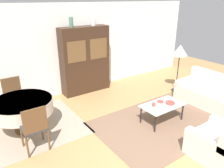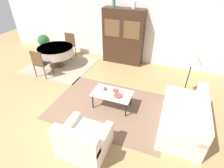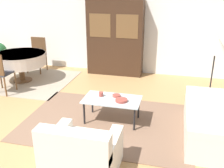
{
  "view_description": "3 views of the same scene",
  "coord_description": "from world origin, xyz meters",
  "px_view_note": "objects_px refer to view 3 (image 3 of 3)",
  "views": [
    {
      "loc": [
        -2.49,
        -2.48,
        2.83
      ],
      "look_at": [
        0.2,
        1.4,
        0.95
      ],
      "focal_mm": 35.0,
      "sensor_mm": 36.0,
      "label": 1
    },
    {
      "loc": [
        2.45,
        -2.79,
        3.23
      ],
      "look_at": [
        1.14,
        0.64,
        0.75
      ],
      "focal_mm": 28.0,
      "sensor_mm": 36.0,
      "label": 2
    },
    {
      "loc": [
        2.21,
        -3.59,
        2.45
      ],
      "look_at": [
        1.14,
        0.64,
        0.75
      ],
      "focal_mm": 42.0,
      "sensor_mm": 36.0,
      "label": 3
    }
  ],
  "objects_px": {
    "display_cabinet": "(115,38)",
    "bowl": "(121,100)",
    "dining_table": "(20,59)",
    "dining_chair_far": "(37,52)",
    "couch": "(218,122)",
    "coffee_table": "(112,101)",
    "bowl_small": "(116,96)",
    "cup": "(101,94)",
    "floor_lamp": "(216,47)",
    "armchair": "(82,155)"
  },
  "relations": [
    {
      "from": "couch",
      "to": "dining_chair_far",
      "type": "relative_size",
      "value": 1.79
    },
    {
      "from": "bowl",
      "to": "armchair",
      "type": "bearing_deg",
      "value": -99.06
    },
    {
      "from": "coffee_table",
      "to": "dining_table",
      "type": "bearing_deg",
      "value": 151.96
    },
    {
      "from": "coffee_table",
      "to": "bowl_small",
      "type": "relative_size",
      "value": 6.82
    },
    {
      "from": "couch",
      "to": "display_cabinet",
      "type": "xyz_separation_m",
      "value": [
        -2.44,
        2.83,
        0.73
      ]
    },
    {
      "from": "couch",
      "to": "floor_lamp",
      "type": "xyz_separation_m",
      "value": [
        -0.04,
        1.18,
        1.0
      ]
    },
    {
      "from": "coffee_table",
      "to": "bowl_small",
      "type": "distance_m",
      "value": 0.15
    },
    {
      "from": "floor_lamp",
      "to": "bowl_small",
      "type": "height_order",
      "value": "floor_lamp"
    },
    {
      "from": "dining_table",
      "to": "bowl",
      "type": "bearing_deg",
      "value": -27.43
    },
    {
      "from": "floor_lamp",
      "to": "coffee_table",
      "type": "bearing_deg",
      "value": -149.22
    },
    {
      "from": "couch",
      "to": "dining_chair_far",
      "type": "bearing_deg",
      "value": 61.94
    },
    {
      "from": "dining_table",
      "to": "dining_chair_far",
      "type": "bearing_deg",
      "value": 90.0
    },
    {
      "from": "display_cabinet",
      "to": "cup",
      "type": "xyz_separation_m",
      "value": [
        0.36,
        -2.65,
        -0.52
      ]
    },
    {
      "from": "couch",
      "to": "bowl_small",
      "type": "bearing_deg",
      "value": 82.5
    },
    {
      "from": "coffee_table",
      "to": "dining_table",
      "type": "xyz_separation_m",
      "value": [
        -2.82,
        1.5,
        0.19
      ]
    },
    {
      "from": "armchair",
      "to": "display_cabinet",
      "type": "height_order",
      "value": "display_cabinet"
    },
    {
      "from": "dining_table",
      "to": "floor_lamp",
      "type": "height_order",
      "value": "floor_lamp"
    },
    {
      "from": "cup",
      "to": "dining_chair_far",
      "type": "bearing_deg",
      "value": 138.3
    },
    {
      "from": "cup",
      "to": "coffee_table",
      "type": "bearing_deg",
      "value": -17.23
    },
    {
      "from": "display_cabinet",
      "to": "bowl",
      "type": "relative_size",
      "value": 9.31
    },
    {
      "from": "bowl",
      "to": "couch",
      "type": "bearing_deg",
      "value": -1.57
    },
    {
      "from": "couch",
      "to": "bowl",
      "type": "height_order",
      "value": "couch"
    },
    {
      "from": "couch",
      "to": "cup",
      "type": "xyz_separation_m",
      "value": [
        -2.07,
        0.18,
        0.2
      ]
    },
    {
      "from": "dining_chair_far",
      "to": "cup",
      "type": "relative_size",
      "value": 11.43
    },
    {
      "from": "bowl",
      "to": "cup",
      "type": "bearing_deg",
      "value": 162.63
    },
    {
      "from": "couch",
      "to": "bowl_small",
      "type": "height_order",
      "value": "couch"
    },
    {
      "from": "display_cabinet",
      "to": "dining_chair_far",
      "type": "relative_size",
      "value": 2.1
    },
    {
      "from": "couch",
      "to": "coffee_table",
      "type": "height_order",
      "value": "couch"
    },
    {
      "from": "floor_lamp",
      "to": "cup",
      "type": "distance_m",
      "value": 2.4
    },
    {
      "from": "armchair",
      "to": "display_cabinet",
      "type": "bearing_deg",
      "value": 97.44
    },
    {
      "from": "display_cabinet",
      "to": "dining_chair_far",
      "type": "bearing_deg",
      "value": -171.3
    },
    {
      "from": "bowl_small",
      "to": "couch",
      "type": "bearing_deg",
      "value": -7.5
    },
    {
      "from": "armchair",
      "to": "bowl",
      "type": "distance_m",
      "value": 1.47
    },
    {
      "from": "dining_table",
      "to": "dining_chair_far",
      "type": "relative_size",
      "value": 1.36
    },
    {
      "from": "dining_table",
      "to": "dining_chair_far",
      "type": "xyz_separation_m",
      "value": [
        0.0,
        0.88,
        -0.04
      ]
    },
    {
      "from": "couch",
      "to": "dining_table",
      "type": "height_order",
      "value": "couch"
    },
    {
      "from": "coffee_table",
      "to": "display_cabinet",
      "type": "relative_size",
      "value": 0.51
    },
    {
      "from": "display_cabinet",
      "to": "bowl",
      "type": "xyz_separation_m",
      "value": [
        0.78,
        -2.78,
        -0.54
      ]
    },
    {
      "from": "dining_chair_far",
      "to": "display_cabinet",
      "type": "bearing_deg",
      "value": -171.3
    },
    {
      "from": "couch",
      "to": "bowl",
      "type": "xyz_separation_m",
      "value": [
        -1.65,
        0.05,
        0.18
      ]
    },
    {
      "from": "dining_table",
      "to": "cup",
      "type": "relative_size",
      "value": 15.49
    },
    {
      "from": "armchair",
      "to": "dining_chair_far",
      "type": "bearing_deg",
      "value": 125.62
    },
    {
      "from": "armchair",
      "to": "bowl_small",
      "type": "distance_m",
      "value": 1.64
    },
    {
      "from": "coffee_table",
      "to": "bowl_small",
      "type": "xyz_separation_m",
      "value": [
        0.05,
        0.13,
        0.06
      ]
    },
    {
      "from": "couch",
      "to": "bowl_small",
      "type": "relative_size",
      "value": 11.34
    },
    {
      "from": "coffee_table",
      "to": "display_cabinet",
      "type": "bearing_deg",
      "value": 102.3
    },
    {
      "from": "display_cabinet",
      "to": "dining_table",
      "type": "bearing_deg",
      "value": -151.33
    },
    {
      "from": "coffee_table",
      "to": "bowl",
      "type": "distance_m",
      "value": 0.21
    },
    {
      "from": "dining_table",
      "to": "cup",
      "type": "distance_m",
      "value": 2.96
    },
    {
      "from": "dining_table",
      "to": "bowl_small",
      "type": "height_order",
      "value": "dining_table"
    }
  ]
}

